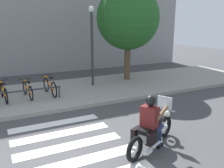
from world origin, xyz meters
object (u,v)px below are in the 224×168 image
at_px(bicycle_3, 4,92).
at_px(tree_near_rack, 128,18).
at_px(street_lamp, 92,39).
at_px(bicycle_4, 28,90).
at_px(bicycle_5, 50,86).
at_px(motorcycle, 152,131).
at_px(rider, 151,119).

xyz_separation_m(bicycle_3, tree_near_rack, (6.17, 1.10, 2.85)).
distance_m(bicycle_3, street_lamp, 4.49).
height_order(bicycle_4, street_lamp, street_lamp).
bearing_deg(bicycle_5, motorcycle, -75.49).
bearing_deg(street_lamp, motorcycle, -97.81).
distance_m(rider, street_lamp, 6.36).
height_order(street_lamp, tree_near_rack, tree_near_rack).
xyz_separation_m(bicycle_4, bicycle_5, (0.90, -0.00, 0.03)).
xyz_separation_m(rider, bicycle_3, (-3.11, 5.41, -0.32)).
distance_m(street_lamp, tree_near_rack, 2.40).
bearing_deg(bicycle_5, bicycle_3, 179.97).
relative_size(rider, bicycle_3, 0.87).
height_order(bicycle_5, street_lamp, street_lamp).
xyz_separation_m(bicycle_5, tree_near_rack, (4.38, 1.10, 2.84)).
relative_size(bicycle_3, street_lamp, 0.43).
xyz_separation_m(rider, bicycle_4, (-2.21, 5.41, -0.34)).
relative_size(rider, bicycle_5, 0.85).
relative_size(motorcycle, bicycle_4, 1.26).
bearing_deg(motorcycle, tree_near_rack, 65.21).
relative_size(bicycle_4, street_lamp, 0.41).
xyz_separation_m(motorcycle, bicycle_5, (-1.39, 5.38, 0.06)).
xyz_separation_m(motorcycle, bicycle_4, (-2.29, 5.38, 0.03)).
height_order(motorcycle, bicycle_3, motorcycle).
xyz_separation_m(motorcycle, rider, (-0.07, -0.03, 0.36)).
relative_size(bicycle_3, bicycle_4, 1.03).
xyz_separation_m(motorcycle, tree_near_rack, (2.99, 6.47, 2.89)).
distance_m(bicycle_5, tree_near_rack, 5.33).
distance_m(motorcycle, bicycle_3, 6.25).
bearing_deg(motorcycle, bicycle_5, 104.51).
relative_size(motorcycle, street_lamp, 0.52).
distance_m(bicycle_3, bicycle_5, 1.79).
xyz_separation_m(bicycle_4, street_lamp, (3.12, 0.69, 1.89)).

